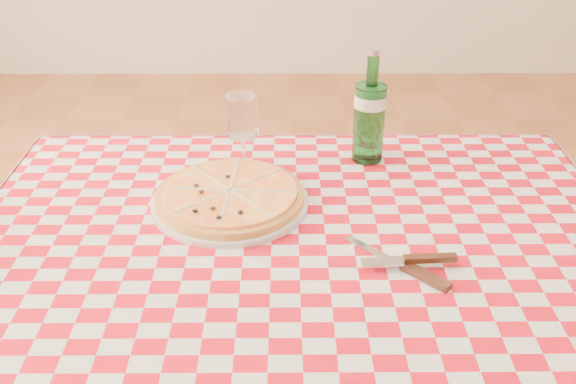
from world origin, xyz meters
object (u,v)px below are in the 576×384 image
at_px(pizza_plate, 230,195).
at_px(water_bottle, 370,106).
at_px(wine_glass, 243,134).
at_px(dining_table, 298,275).

distance_m(pizza_plate, water_bottle, 0.39).
bearing_deg(water_bottle, wine_glass, -169.80).
bearing_deg(pizza_plate, wine_glass, 82.00).
height_order(dining_table, wine_glass, wine_glass).
height_order(pizza_plate, water_bottle, water_bottle).
xyz_separation_m(water_bottle, wine_glass, (-0.29, -0.05, -0.04)).
bearing_deg(wine_glass, dining_table, -65.84).
bearing_deg(dining_table, wine_glass, 114.16).
relative_size(dining_table, water_bottle, 4.48).
height_order(dining_table, water_bottle, water_bottle).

